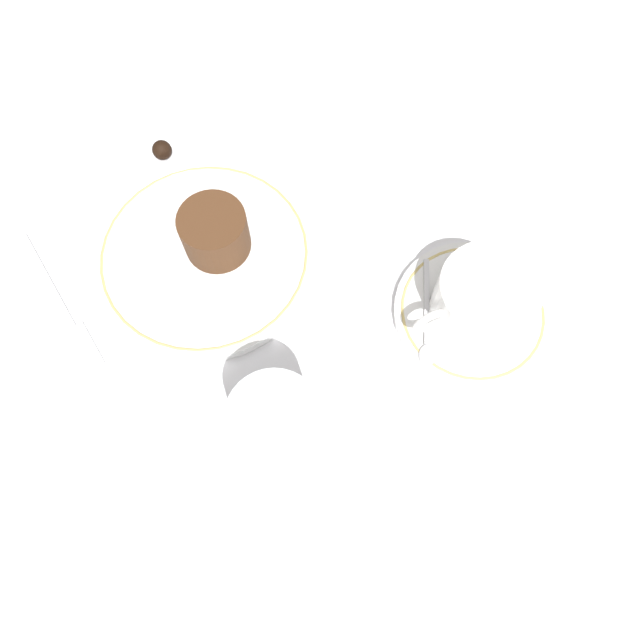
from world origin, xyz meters
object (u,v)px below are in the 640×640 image
at_px(coffee_cup, 483,300).
at_px(dessert_cake, 215,233).
at_px(wine_glass, 280,425).
at_px(dinner_plate, 205,256).
at_px(fork, 65,315).

xyz_separation_m(coffee_cup, dessert_cake, (0.20, -0.17, -0.00)).
distance_m(coffee_cup, wine_glass, 0.22).
relative_size(dinner_plate, fork, 1.29).
relative_size(fork, dessert_cake, 2.60).
relative_size(coffee_cup, dessert_cake, 1.79).
bearing_deg(wine_glass, dessert_cake, -93.60).
height_order(dinner_plate, fork, dinner_plate).
bearing_deg(dinner_plate, dessert_cake, -169.19).
xyz_separation_m(fork, dessert_cake, (-0.16, -0.01, 0.04)).
distance_m(dinner_plate, fork, 0.15).
bearing_deg(fork, dinner_plate, -178.61).
distance_m(coffee_cup, fork, 0.40).
relative_size(coffee_cup, fork, 0.69).
xyz_separation_m(dinner_plate, fork, (0.15, 0.00, -0.01)).
distance_m(fork, dessert_cake, 0.17).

